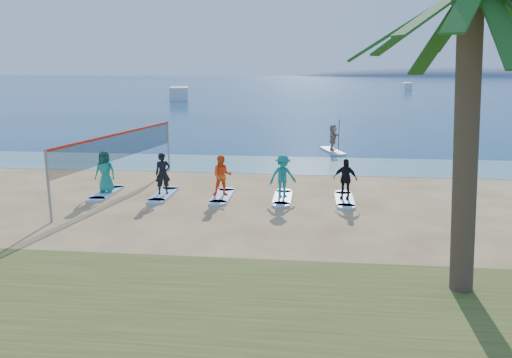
# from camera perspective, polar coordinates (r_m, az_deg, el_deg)

# --- Properties ---
(ground) EXTENTS (600.00, 600.00, 0.00)m
(ground) POSITION_cam_1_polar(r_m,az_deg,el_deg) (16.57, -0.49, -5.23)
(ground) COLOR tan
(ground) RESTS_ON ground
(shallow_water) EXTENTS (600.00, 600.00, 0.00)m
(shallow_water) POSITION_cam_1_polar(r_m,az_deg,el_deg) (26.71, 2.15, 1.67)
(shallow_water) COLOR teal
(shallow_water) RESTS_ON ground
(ocean) EXTENTS (600.00, 600.00, 0.00)m
(ocean) POSITION_cam_1_polar(r_m,az_deg,el_deg) (175.74, 5.73, 10.90)
(ocean) COLOR navy
(ocean) RESTS_ON ground
(island_ridge) EXTENTS (220.00, 56.00, 18.00)m
(island_ridge) POSITION_cam_1_polar(r_m,az_deg,el_deg) (329.16, 23.10, 10.75)
(island_ridge) COLOR slate
(island_ridge) RESTS_ON ground
(volleyball_net) EXTENTS (1.61, 8.96, 2.50)m
(volleyball_net) POSITION_cam_1_polar(r_m,az_deg,el_deg) (21.36, -15.33, 3.63)
(volleyball_net) COLOR gray
(volleyball_net) RESTS_ON ground
(paddleboard) EXTENTS (1.54, 3.07, 0.12)m
(paddleboard) POSITION_cam_1_polar(r_m,az_deg,el_deg) (31.08, 8.73, 3.18)
(paddleboard) COLOR silver
(paddleboard) RESTS_ON ground
(paddleboarder) EXTENTS (0.77, 1.53, 1.57)m
(paddleboarder) POSITION_cam_1_polar(r_m,az_deg,el_deg) (30.96, 8.79, 4.73)
(paddleboarder) COLOR tan
(paddleboarder) RESTS_ON paddleboard
(boat_offshore_a) EXTENTS (4.49, 7.98, 2.02)m
(boat_offshore_a) POSITION_cam_1_polar(r_m,az_deg,el_deg) (82.81, -8.74, 8.96)
(boat_offshore_a) COLOR silver
(boat_offshore_a) RESTS_ON ground
(boat_offshore_b) EXTENTS (2.01, 5.75, 1.71)m
(boat_offshore_b) POSITION_cam_1_polar(r_m,az_deg,el_deg) (121.99, 16.84, 9.70)
(boat_offshore_b) COLOR silver
(boat_offshore_b) RESTS_ON ground
(surfboard_0) EXTENTS (0.70, 2.20, 0.09)m
(surfboard_0) POSITION_cam_1_polar(r_m,az_deg,el_deg) (21.38, -16.71, -1.54)
(surfboard_0) COLOR #94C0E5
(surfboard_0) RESTS_ON ground
(student_0) EXTENTS (0.85, 0.57, 1.72)m
(student_0) POSITION_cam_1_polar(r_m,az_deg,el_deg) (21.19, -16.86, 0.83)
(student_0) COLOR teal
(student_0) RESTS_ON surfboard_0
(surfboard_1) EXTENTS (0.70, 2.20, 0.09)m
(surfboard_1) POSITION_cam_1_polar(r_m,az_deg,el_deg) (20.57, -10.50, -1.76)
(surfboard_1) COLOR #94C0E5
(surfboard_1) RESTS_ON ground
(student_1) EXTENTS (0.71, 0.61, 1.66)m
(student_1) POSITION_cam_1_polar(r_m,az_deg,el_deg) (20.37, -10.60, 0.63)
(student_1) COLOR black
(student_1) RESTS_ON surfboard_1
(surfboard_2) EXTENTS (0.70, 2.20, 0.09)m
(surfboard_2) POSITION_cam_1_polar(r_m,az_deg,el_deg) (20.02, -3.86, -1.97)
(surfboard_2) COLOR #94C0E5
(surfboard_2) RESTS_ON ground
(student_2) EXTENTS (0.86, 0.71, 1.61)m
(student_2) POSITION_cam_1_polar(r_m,az_deg,el_deg) (19.82, -3.90, 0.40)
(student_2) COLOR #FF591A
(student_2) RESTS_ON surfboard_2
(surfboard_3) EXTENTS (0.70, 2.20, 0.09)m
(surfboard_3) POSITION_cam_1_polar(r_m,az_deg,el_deg) (19.75, 3.06, -2.17)
(surfboard_3) COLOR #94C0E5
(surfboard_3) RESTS_ON ground
(student_3) EXTENTS (1.24, 1.00, 1.68)m
(student_3) POSITION_cam_1_polar(r_m,az_deg,el_deg) (19.54, 3.09, 0.35)
(student_3) COLOR #1A7F7A
(student_3) RESTS_ON surfboard_3
(surfboard_4) EXTENTS (0.70, 2.20, 0.09)m
(surfboard_4) POSITION_cam_1_polar(r_m,az_deg,el_deg) (19.77, 10.06, -2.33)
(surfboard_4) COLOR #94C0E5
(surfboard_4) RESTS_ON ground
(student_4) EXTENTS (0.99, 0.61, 1.57)m
(student_4) POSITION_cam_1_polar(r_m,az_deg,el_deg) (19.57, 10.16, 0.02)
(student_4) COLOR black
(student_4) RESTS_ON surfboard_4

